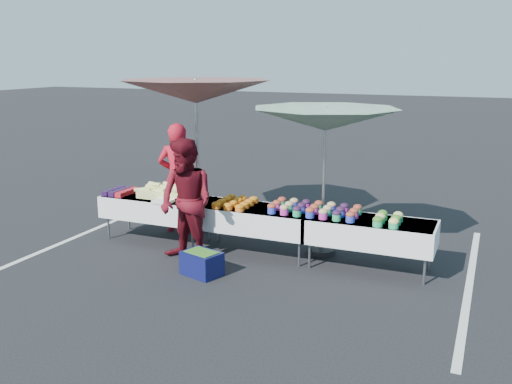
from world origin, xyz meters
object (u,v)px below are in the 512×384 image
at_px(umbrella_left, 196,93).
at_px(table_right, 370,231).
at_px(table_center, 256,218).
at_px(storage_bin, 202,263).
at_px(customer, 186,202).
at_px(table_left, 158,206).
at_px(umbrella_right, 325,121).
at_px(vendor, 178,178).

bearing_deg(umbrella_left, table_right, -13.78).
relative_size(table_center, storage_bin, 2.98).
bearing_deg(storage_bin, customer, 155.57).
bearing_deg(customer, storage_bin, -24.50).
bearing_deg(table_right, table_left, 180.00).
relative_size(umbrella_left, umbrella_right, 1.27).
bearing_deg(storage_bin, umbrella_right, 66.68).
xyz_separation_m(vendor, customer, (0.92, -1.31, -0.03)).
distance_m(table_right, vendor, 3.59).
bearing_deg(storage_bin, table_left, 158.46).
bearing_deg(table_left, table_right, 0.00).
height_order(vendor, umbrella_right, umbrella_right).
height_order(table_left, vendor, vendor).
height_order(table_right, storage_bin, table_right).
distance_m(table_left, umbrella_left, 2.05).
distance_m(table_center, storage_bin, 1.27).
distance_m(table_center, table_right, 1.80).
xyz_separation_m(table_center, umbrella_left, (-1.46, 0.80, 1.86)).
height_order(vendor, storage_bin, vendor).
bearing_deg(table_right, umbrella_left, 166.22).
relative_size(table_left, table_right, 1.00).
distance_m(table_left, customer, 1.29).
height_order(customer, umbrella_right, umbrella_right).
xyz_separation_m(table_left, umbrella_right, (2.77, 0.40, 1.52)).
bearing_deg(table_left, storage_bin, -38.52).
distance_m(table_right, customer, 2.74).
relative_size(table_left, storage_bin, 2.98).
bearing_deg(table_right, customer, -163.96).
height_order(table_left, table_right, same).
bearing_deg(umbrella_right, umbrella_left, 170.64).
height_order(table_right, vendor, vendor).
relative_size(table_center, umbrella_right, 0.80).
height_order(vendor, umbrella_left, umbrella_left).
relative_size(table_center, customer, 0.99).
xyz_separation_m(table_left, vendor, (0.07, 0.56, 0.39)).
relative_size(table_center, vendor, 0.96).
xyz_separation_m(umbrella_left, umbrella_right, (2.43, -0.40, -0.33)).
height_order(table_right, umbrella_right, umbrella_right).
relative_size(umbrella_right, storage_bin, 3.73).
distance_m(table_left, umbrella_right, 3.18).
bearing_deg(storage_bin, table_right, 45.17).
bearing_deg(table_center, umbrella_right, 22.51).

